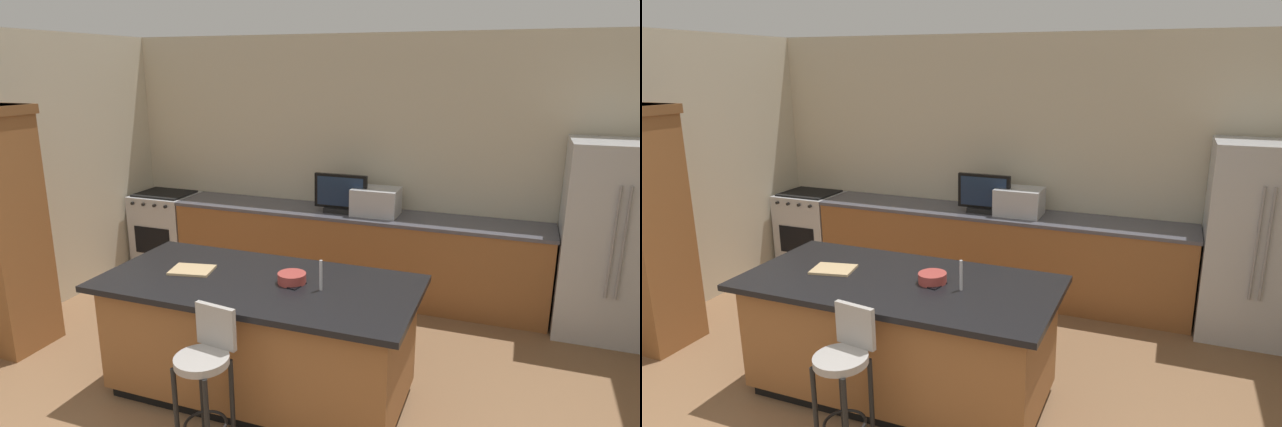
% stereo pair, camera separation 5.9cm
% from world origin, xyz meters
% --- Properties ---
extents(wall_back, '(6.28, 0.12, 2.77)m').
position_xyz_m(wall_back, '(0.00, 4.05, 1.39)').
color(wall_back, beige).
rests_on(wall_back, ground_plane).
extents(wall_left, '(0.12, 4.45, 2.77)m').
position_xyz_m(wall_left, '(-2.94, 2.02, 1.39)').
color(wall_left, beige).
rests_on(wall_left, ground_plane).
extents(counter_back, '(4.08, 0.62, 0.92)m').
position_xyz_m(counter_back, '(-0.08, 3.67, 0.46)').
color(counter_back, brown).
rests_on(counter_back, ground_plane).
extents(kitchen_island, '(2.33, 1.10, 0.93)m').
position_xyz_m(kitchen_island, '(-0.14, 1.57, 0.47)').
color(kitchen_island, black).
rests_on(kitchen_island, ground_plane).
extents(refrigerator, '(0.86, 0.76, 1.81)m').
position_xyz_m(refrigerator, '(2.40, 3.61, 0.90)').
color(refrigerator, '#B7BABF').
rests_on(refrigerator, ground_plane).
extents(range_oven, '(0.70, 0.63, 0.94)m').
position_xyz_m(range_oven, '(-2.48, 3.66, 0.47)').
color(range_oven, '#B7BABF').
rests_on(range_oven, ground_plane).
extents(microwave, '(0.48, 0.36, 0.28)m').
position_xyz_m(microwave, '(0.18, 3.67, 1.06)').
color(microwave, '#B7BABF').
rests_on(microwave, counter_back).
extents(tv_monitor, '(0.57, 0.16, 0.41)m').
position_xyz_m(tv_monitor, '(-0.20, 3.61, 1.11)').
color(tv_monitor, black).
rests_on(tv_monitor, counter_back).
extents(sink_faucet_back, '(0.02, 0.02, 0.24)m').
position_xyz_m(sink_faucet_back, '(-0.00, 3.77, 1.04)').
color(sink_faucet_back, '#B2B2B7').
rests_on(sink_faucet_back, counter_back).
extents(sink_faucet_island, '(0.02, 0.02, 0.22)m').
position_xyz_m(sink_faucet_island, '(0.35, 1.57, 1.04)').
color(sink_faucet_island, '#B2B2B7').
rests_on(sink_faucet_island, kitchen_island).
extents(bar_stool_center, '(0.34, 0.36, 1.01)m').
position_xyz_m(bar_stool_center, '(-0.14, 0.82, 0.61)').
color(bar_stool_center, gray).
rests_on(bar_stool_center, ground_plane).
extents(fruit_bowl, '(0.21, 0.21, 0.07)m').
position_xyz_m(fruit_bowl, '(0.10, 1.62, 0.97)').
color(fruit_bowl, '#993833').
rests_on(fruit_bowl, kitchen_island).
extents(cell_phone, '(0.10, 0.16, 0.01)m').
position_xyz_m(cell_phone, '(0.16, 1.57, 0.93)').
color(cell_phone, black).
rests_on(cell_phone, kitchen_island).
extents(cutting_board, '(0.35, 0.29, 0.02)m').
position_xyz_m(cutting_board, '(-0.70, 1.56, 0.94)').
color(cutting_board, tan).
rests_on(cutting_board, kitchen_island).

